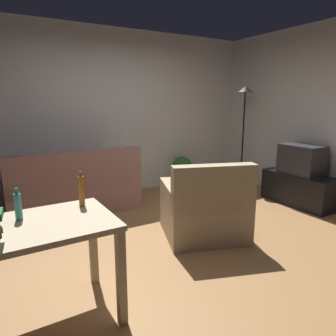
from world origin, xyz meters
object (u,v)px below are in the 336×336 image
(bottle_tall, at_px, (18,206))
(tv_stand, at_px, (299,189))
(desk, at_px, (24,242))
(tv, at_px, (302,159))
(couch, at_px, (74,191))
(torchiere_lamp, at_px, (244,109))
(bottle_amber, at_px, (81,191))
(armchair, at_px, (205,210))
(potted_plant, at_px, (182,169))

(bottle_tall, bearing_deg, tv_stand, 9.39)
(desk, distance_m, bottle_tall, 0.25)
(tv, relative_size, bottle_tall, 2.61)
(tv, relative_size, desk, 0.49)
(couch, relative_size, tv_stand, 1.62)
(desk, relative_size, bottle_tall, 5.28)
(torchiere_lamp, bearing_deg, bottle_amber, -151.92)
(torchiere_lamp, height_order, desk, torchiere_lamp)
(tv_stand, xyz_separation_m, torchiere_lamp, (0.00, 1.26, 1.17))
(armchair, bearing_deg, desk, 35.73)
(torchiere_lamp, relative_size, armchair, 1.61)
(tv_stand, distance_m, armchair, 1.97)
(armchair, relative_size, bottle_amber, 4.03)
(bottle_tall, bearing_deg, torchiere_lamp, 26.01)
(tv, xyz_separation_m, potted_plant, (-1.04, 1.71, -0.37))
(tv_stand, height_order, desk, desk)
(couch, bearing_deg, tv, 155.49)
(torchiere_lamp, height_order, potted_plant, torchiere_lamp)
(tv_stand, height_order, tv, tv)
(desk, height_order, bottle_amber, bottle_amber)
(potted_plant, height_order, armchair, armchair)
(desk, xyz_separation_m, bottle_amber, (0.45, 0.20, 0.23))
(potted_plant, bearing_deg, desk, -139.07)
(potted_plant, bearing_deg, bottle_amber, -136.56)
(tv_stand, relative_size, armchair, 0.98)
(tv, height_order, desk, tv)
(torchiere_lamp, bearing_deg, couch, 177.44)
(tv, distance_m, bottle_amber, 3.51)
(tv_stand, bearing_deg, bottle_amber, 99.56)
(couch, height_order, tv_stand, couch)
(desk, bearing_deg, potted_plant, 39.81)
(tv_stand, bearing_deg, bottle_tall, 99.39)
(desk, distance_m, potted_plant, 3.82)
(bottle_tall, relative_size, bottle_amber, 0.82)
(tv, bearing_deg, couch, 65.49)
(armchair, bearing_deg, potted_plant, -96.33)
(tv, bearing_deg, bottle_amber, 99.55)
(torchiere_lamp, distance_m, bottle_tall, 4.39)
(couch, height_order, bottle_amber, bottle_amber)
(couch, distance_m, bottle_tall, 2.28)
(couch, bearing_deg, armchair, 124.71)
(tv_stand, relative_size, torchiere_lamp, 0.61)
(couch, xyz_separation_m, potted_plant, (2.03, 0.31, 0.02))
(couch, height_order, potted_plant, couch)
(torchiere_lamp, relative_size, bottle_tall, 7.87)
(torchiere_lamp, bearing_deg, tv, -89.84)
(desk, bearing_deg, couch, 67.72)
(couch, relative_size, torchiere_lamp, 0.98)
(tv_stand, xyz_separation_m, armchair, (-1.95, -0.20, 0.08))
(armchair, xyz_separation_m, bottle_tall, (-1.96, -0.44, 0.54))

